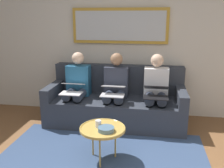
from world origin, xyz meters
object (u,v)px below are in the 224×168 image
(bowl, at_px, (106,129))
(framed_mirror, at_px, (120,26))
(person_left, at_px, (156,89))
(laptop_black, at_px, (156,92))
(person_right, at_px, (77,85))
(person_middle, at_px, (116,87))
(coffee_table, at_px, (103,129))
(laptop_white, at_px, (72,88))
(laptop_silver, at_px, (113,90))
(cup, at_px, (98,124))
(couch, at_px, (116,103))

(bowl, bearing_deg, framed_mirror, -87.43)
(person_left, bearing_deg, bowl, 65.32)
(laptop_black, bearing_deg, person_right, -10.25)
(bowl, xyz_separation_m, person_middle, (0.08, -1.23, 0.16))
(coffee_table, distance_m, bowl, 0.11)
(bowl, bearing_deg, coffee_table, -53.74)
(framed_mirror, relative_size, laptop_white, 4.50)
(laptop_silver, bearing_deg, bowl, 94.41)
(framed_mirror, xyz_separation_m, laptop_white, (0.64, 0.70, -0.92))
(person_middle, distance_m, person_right, 0.64)
(cup, xyz_separation_m, laptop_white, (0.61, -0.90, 0.16))
(cup, relative_size, person_middle, 0.08)
(coffee_table, relative_size, cup, 6.10)
(framed_mirror, distance_m, laptop_white, 1.32)
(bowl, xyz_separation_m, laptop_silver, (0.08, -0.98, 0.18))
(laptop_black, xyz_separation_m, person_middle, (0.64, -0.23, -0.02))
(cup, xyz_separation_m, person_left, (-0.67, -1.14, 0.14))
(person_middle, bearing_deg, laptop_silver, 90.00)
(bowl, distance_m, person_middle, 1.24)
(couch, height_order, laptop_silver, couch)
(framed_mirror, bearing_deg, laptop_silver, 90.00)
(framed_mirror, height_order, coffee_table, framed_mirror)
(framed_mirror, height_order, bowl, framed_mirror)
(bowl, xyz_separation_m, person_right, (0.72, -1.23, 0.16))
(couch, height_order, person_left, person_left)
(couch, height_order, person_right, person_right)
(couch, height_order, bowl, couch)
(laptop_silver, height_order, laptop_white, laptop_white)
(laptop_white, bearing_deg, coffee_table, 125.87)
(cup, bearing_deg, laptop_black, -126.53)
(cup, bearing_deg, laptop_silver, -92.21)
(person_middle, height_order, laptop_silver, person_middle)
(framed_mirror, relative_size, coffee_table, 2.96)
(coffee_table, distance_m, person_right, 1.34)
(laptop_black, relative_size, laptop_silver, 1.06)
(couch, relative_size, coffee_table, 4.01)
(framed_mirror, xyz_separation_m, laptop_black, (-0.64, 0.69, -0.92))
(person_right, bearing_deg, laptop_silver, 158.65)
(bowl, relative_size, person_right, 0.17)
(cup, height_order, laptop_silver, laptop_silver)
(couch, bearing_deg, laptop_black, 154.87)
(bowl, distance_m, laptop_black, 1.16)
(coffee_table, xyz_separation_m, laptop_black, (-0.62, -0.92, 0.22))
(person_middle, bearing_deg, cup, 88.27)
(cup, distance_m, bowl, 0.14)
(cup, height_order, person_right, person_right)
(coffee_table, height_order, person_left, person_left)
(coffee_table, xyz_separation_m, person_right, (0.66, -1.15, 0.20))
(person_left, height_order, laptop_silver, person_left)
(person_middle, bearing_deg, coffee_table, 90.85)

